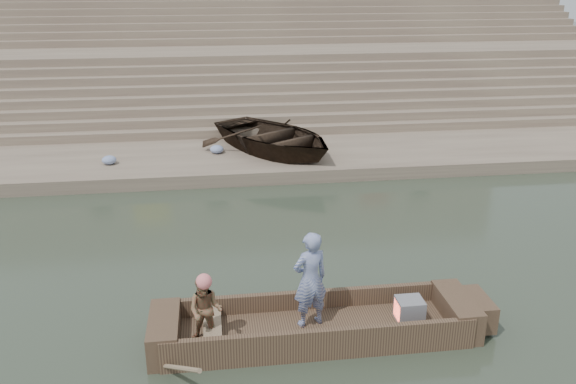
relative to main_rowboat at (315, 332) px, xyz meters
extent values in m
plane|color=#2C3629|center=(0.57, 1.80, -0.11)|extent=(120.00, 120.00, 0.00)
cube|color=gray|center=(0.57, 9.80, 0.09)|extent=(32.00, 4.00, 0.40)
cube|color=gray|center=(0.57, 17.30, 1.29)|extent=(32.00, 3.00, 2.80)
cube|color=gray|center=(0.57, 24.30, 2.49)|extent=(32.00, 3.00, 5.20)
cube|color=gray|center=(0.57, 12.05, 0.24)|extent=(32.00, 0.50, 0.70)
cube|color=gray|center=(0.57, 12.55, 0.39)|extent=(32.00, 0.50, 1.00)
cube|color=gray|center=(0.57, 13.05, 0.54)|extent=(32.00, 0.50, 1.30)
cube|color=gray|center=(0.57, 13.55, 0.69)|extent=(32.00, 0.50, 1.60)
cube|color=gray|center=(0.57, 14.05, 0.84)|extent=(32.00, 0.50, 1.90)
cube|color=gray|center=(0.57, 14.55, 0.99)|extent=(32.00, 0.50, 2.20)
cube|color=gray|center=(0.57, 15.05, 1.14)|extent=(32.00, 0.50, 2.50)
cube|color=gray|center=(0.57, 15.55, 1.29)|extent=(32.00, 0.50, 2.80)
cube|color=gray|center=(0.57, 19.05, 1.44)|extent=(32.00, 0.50, 3.10)
cube|color=gray|center=(0.57, 19.55, 1.59)|extent=(32.00, 0.50, 3.40)
cube|color=gray|center=(0.57, 20.05, 1.74)|extent=(32.00, 0.50, 3.70)
cube|color=gray|center=(0.57, 20.55, 1.89)|extent=(32.00, 0.50, 4.00)
cube|color=gray|center=(0.57, 21.05, 2.04)|extent=(32.00, 0.50, 4.30)
cube|color=gray|center=(0.57, 21.55, 2.19)|extent=(32.00, 0.50, 4.60)
cube|color=gray|center=(0.57, 22.05, 2.34)|extent=(32.00, 0.50, 4.90)
cube|color=gray|center=(0.57, 22.55, 2.49)|extent=(32.00, 0.50, 5.20)
cube|color=brown|center=(0.00, 0.00, 0.00)|extent=(5.00, 1.30, 0.22)
cube|color=brown|center=(0.00, -0.62, 0.17)|extent=(5.20, 0.12, 0.56)
cube|color=brown|center=(0.00, 0.62, 0.17)|extent=(5.20, 0.12, 0.56)
cube|color=brown|center=(-2.55, 0.00, 0.19)|extent=(0.50, 1.30, 0.60)
cube|color=brown|center=(2.55, 0.00, 0.19)|extent=(0.50, 1.30, 0.60)
cube|color=brown|center=(2.95, 0.00, 0.21)|extent=(0.35, 0.90, 0.50)
cube|color=#937A5B|center=(-1.75, 0.00, 0.29)|extent=(0.30, 1.20, 0.08)
cylinder|color=#937A5B|center=(-2.40, -0.90, 0.19)|extent=(1.03, 2.10, 1.36)
sphere|color=#EF7677|center=(-1.85, -0.19, 1.23)|extent=(0.26, 0.26, 0.26)
imported|color=navy|center=(-0.08, 0.10, 0.98)|extent=(0.73, 0.59, 1.74)
imported|color=#236B3D|center=(-1.85, -0.19, 0.70)|extent=(0.67, 0.58, 1.18)
cube|color=slate|center=(1.68, 0.00, 0.31)|extent=(0.46, 0.42, 0.40)
cube|color=#E5593F|center=(1.47, 0.00, 0.31)|extent=(0.04, 0.34, 0.32)
imported|color=#2D2116|center=(0.41, 9.91, 0.80)|extent=(5.67, 6.07, 1.02)
ellipsoid|color=#3F5999|center=(-1.46, 10.01, 0.42)|extent=(0.44, 0.44, 0.26)
ellipsoid|color=#3F5999|center=(-4.76, 9.28, 0.42)|extent=(0.44, 0.44, 0.26)
camera|label=1|loc=(-1.62, -8.60, 5.88)|focal=36.90mm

